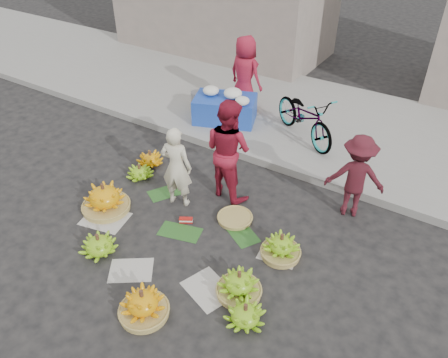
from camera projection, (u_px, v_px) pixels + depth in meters
The scene contains 22 objects.
ground at pixel (193, 227), 6.85m from camera, with size 80.00×80.00×0.00m, color black.
curb at pixel (260, 159), 8.31m from camera, with size 40.00×0.25×0.15m, color gray.
sidewalk at pixel (305, 116), 9.76m from camera, with size 40.00×4.00×0.12m, color gray.
newspaper_scatter at pixel (160, 258), 6.29m from camera, with size 3.20×1.80×0.00m, color #BCB7AE, non-canonical shape.
banana_leaves at pixel (195, 218), 7.02m from camera, with size 2.00×1.00×0.00m, color #1F501A, non-canonical shape.
banana_bunch_0 at pixel (105, 198), 7.07m from camera, with size 0.86×0.86×0.51m.
banana_bunch_1 at pixel (99, 245), 6.31m from camera, with size 0.69×0.69×0.35m.
banana_bunch_2 at pixel (143, 304), 5.41m from camera, with size 0.69×0.69×0.43m.
banana_bunch_3 at pixel (245, 315), 5.34m from camera, with size 0.60×0.60×0.32m.
banana_bunch_4 at pixel (239, 285), 5.68m from camera, with size 0.60×0.60×0.42m.
banana_bunch_5 at pixel (281, 247), 6.25m from camera, with size 0.64×0.64×0.40m.
banana_bunch_6 at pixel (140, 172), 7.86m from camera, with size 0.55×0.55×0.29m.
banana_bunch_7 at pixel (151, 159), 8.20m from camera, with size 0.56×0.56×0.30m.
basket_spare at pixel (235, 218), 6.97m from camera, with size 0.54×0.54×0.06m, color olive.
incense_stack at pixel (186, 220), 6.90m from camera, with size 0.21×0.07×0.09m, color red.
vendor_cream at pixel (176, 167), 6.95m from camera, with size 0.52×0.34×1.41m, color beige.
vendor_red at pixel (228, 150), 7.06m from camera, with size 0.85×0.66×1.75m, color #A91A2F.
man_striped at pixel (356, 177), 6.74m from camera, with size 0.91×0.53×1.41m, color maroon.
flower_table at pixel (225, 107), 9.30m from camera, with size 1.48×1.20×0.74m.
grey_bucket at pixel (198, 100), 9.86m from camera, with size 0.34×0.34×0.39m, color gray.
flower_vendor at pixel (245, 74), 9.44m from camera, with size 0.81×0.53×1.66m, color #A91A2F.
bicycle at pixel (305, 116), 8.59m from camera, with size 1.85×0.65×0.97m, color gray.
Camera 1 is at (3.16, -4.06, 4.60)m, focal length 35.00 mm.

